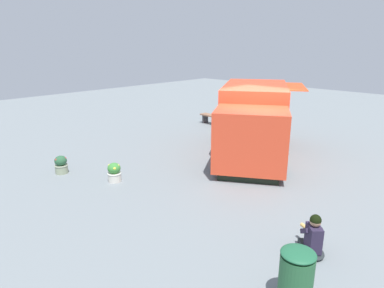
% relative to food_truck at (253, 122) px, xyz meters
% --- Properties ---
extents(ground_plane, '(40.00, 40.00, 0.00)m').
position_rel_food_truck_xyz_m(ground_plane, '(0.65, -0.80, -1.15)').
color(ground_plane, gray).
extents(food_truck, '(4.65, 5.72, 2.39)m').
position_rel_food_truck_xyz_m(food_truck, '(0.00, 0.00, 0.00)').
color(food_truck, '#E84527').
rests_on(food_truck, ground_plane).
extents(person_customer, '(0.75, 0.72, 0.82)m').
position_rel_food_truck_xyz_m(person_customer, '(4.19, -4.22, -0.83)').
color(person_customer, '#252B2E').
rests_on(person_customer, ground_plane).
extents(planter_flowering_near, '(0.40, 0.40, 0.55)m').
position_rel_food_truck_xyz_m(planter_flowering_near, '(-3.13, -5.57, -0.88)').
color(planter_flowering_near, '#939E7E').
rests_on(planter_flowering_near, ground_plane).
extents(planter_flowering_far, '(0.40, 0.40, 0.55)m').
position_rel_food_truck_xyz_m(planter_flowering_far, '(-1.41, -4.82, -0.87)').
color(planter_flowering_far, silver).
rests_on(planter_flowering_far, ground_plane).
extents(plaza_bench, '(1.83, 0.50, 0.46)m').
position_rel_food_truck_xyz_m(plaza_bench, '(-3.75, 2.48, -0.80)').
color(plaza_bench, '#8C6147').
rests_on(plaza_bench, ground_plane).
extents(trash_bin, '(0.52, 0.52, 0.93)m').
position_rel_food_truck_xyz_m(trash_bin, '(4.57, -5.63, -0.68)').
color(trash_bin, '#275D36').
rests_on(trash_bin, ground_plane).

